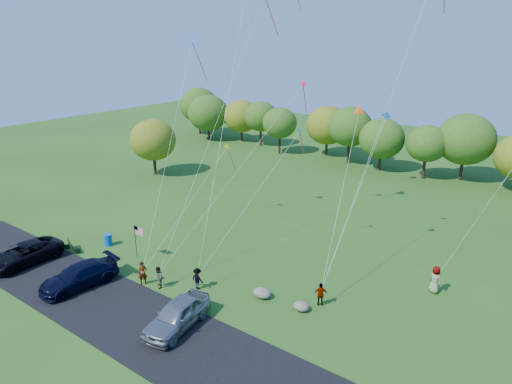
% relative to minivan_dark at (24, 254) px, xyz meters
% --- Properties ---
extents(ground, '(140.00, 140.00, 0.00)m').
position_rel_minivan_dark_xyz_m(ground, '(11.93, 4.09, -0.84)').
color(ground, '#285017').
rests_on(ground, ground).
extents(asphalt_lane, '(44.00, 6.00, 0.06)m').
position_rel_minivan_dark_xyz_m(asphalt_lane, '(11.93, 0.09, -0.81)').
color(asphalt_lane, black).
rests_on(asphalt_lane, ground).
extents(treeline, '(75.90, 27.45, 8.68)m').
position_rel_minivan_dark_xyz_m(treeline, '(13.80, 40.43, 3.87)').
color(treeline, '#3D2816').
rests_on(treeline, ground).
extents(minivan_dark, '(2.66, 5.63, 1.56)m').
position_rel_minivan_dark_xyz_m(minivan_dark, '(0.00, 0.00, 0.00)').
color(minivan_dark, black).
rests_on(minivan_dark, asphalt_lane).
extents(minivan_navy, '(2.88, 5.65, 1.57)m').
position_rel_minivan_dark_xyz_m(minivan_navy, '(6.38, 0.48, 0.01)').
color(minivan_navy, black).
rests_on(minivan_navy, asphalt_lane).
extents(minivan_silver, '(2.68, 5.17, 1.68)m').
position_rel_minivan_dark_xyz_m(minivan_silver, '(15.24, 1.14, 0.06)').
color(minivan_silver, gray).
rests_on(minivan_silver, asphalt_lane).
extents(flyer_a, '(0.71, 0.75, 1.71)m').
position_rel_minivan_dark_xyz_m(flyer_a, '(9.66, 3.29, 0.02)').
color(flyer_a, '#4C4C59').
rests_on(flyer_a, ground).
extents(flyer_b, '(0.97, 0.94, 1.57)m').
position_rel_minivan_dark_xyz_m(flyer_b, '(10.87, 3.61, -0.05)').
color(flyer_b, '#4C4C59').
rests_on(flyer_b, ground).
extents(flyer_c, '(1.00, 0.58, 1.54)m').
position_rel_minivan_dark_xyz_m(flyer_c, '(13.13, 5.13, -0.07)').
color(flyer_c, '#4C4C59').
rests_on(flyer_c, ground).
extents(flyer_d, '(0.99, 0.85, 1.59)m').
position_rel_minivan_dark_xyz_m(flyer_d, '(20.92, 8.31, -0.04)').
color(flyer_d, '#4C4C59').
rests_on(flyer_d, ground).
extents(flyer_e, '(1.11, 0.96, 1.92)m').
position_rel_minivan_dark_xyz_m(flyer_e, '(26.37, 14.27, 0.12)').
color(flyer_e, '#4C4C59').
rests_on(flyer_e, ground).
extents(park_bench, '(1.65, 0.90, 0.94)m').
position_rel_minivan_dark_xyz_m(park_bench, '(0.93, 3.29, -0.33)').
color(park_bench, '#143312').
rests_on(park_bench, ground).
extents(trash_barrel, '(0.65, 0.65, 0.98)m').
position_rel_minivan_dark_xyz_m(trash_barrel, '(2.37, 5.78, -0.35)').
color(trash_barrel, blue).
rests_on(trash_barrel, ground).
extents(flag_assembly, '(1.01, 0.65, 2.72)m').
position_rel_minivan_dark_xyz_m(flag_assembly, '(6.30, 5.75, 1.22)').
color(flag_assembly, black).
rests_on(flag_assembly, ground).
extents(boulder_near, '(1.27, 0.99, 0.63)m').
position_rel_minivan_dark_xyz_m(boulder_near, '(17.34, 6.85, -0.52)').
color(boulder_near, '#999785').
rests_on(boulder_near, ground).
extents(boulder_far, '(1.05, 0.87, 0.54)m').
position_rel_minivan_dark_xyz_m(boulder_far, '(20.21, 7.08, -0.57)').
color(boulder_far, gray).
rests_on(boulder_far, ground).
extents(kites_aloft, '(25.08, 8.10, 17.15)m').
position_rel_minivan_dark_xyz_m(kites_aloft, '(13.26, 16.44, 17.24)').
color(kites_aloft, '#DA5718').
rests_on(kites_aloft, ground).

